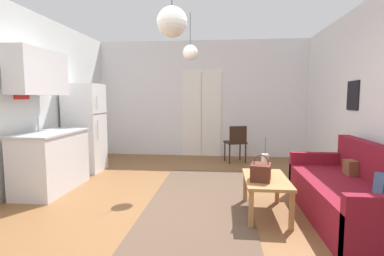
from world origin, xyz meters
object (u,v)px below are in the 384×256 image
Objects in this scene: handbag at (261,172)px; pendant_lamp_far at (190,53)px; couch at (354,197)px; bamboo_vase at (265,163)px; accent_chair at (236,141)px; coffee_table at (266,183)px; pendant_lamp_near at (172,22)px; refrigerator at (85,128)px.

pendant_lamp_far reaches higher than handbag.
couch is 1.05m from bamboo_vase.
couch reaches higher than accent_chair.
pendant_lamp_near is at bearing -149.92° from coffee_table.
pendant_lamp_far is (-0.98, 1.40, 1.58)m from handbag.
coffee_table is 1.22× the size of pendant_lamp_far.
accent_chair is at bearing 76.90° from pendant_lamp_near.
handbag is at bearing -55.01° from pendant_lamp_far.
pendant_lamp_near reaches higher than bamboo_vase.
pendant_lamp_near reaches higher than coffee_table.
refrigerator is at bearing 153.16° from bamboo_vase.
pendant_lamp_near is 1.89m from pendant_lamp_far.
pendant_lamp_far is (-1.07, 1.06, 1.56)m from bamboo_vase.
coffee_table is at bearing 173.72° from couch.
coffee_table is at bearing 53.09° from handbag.
bamboo_vase reaches higher than coffee_table.
handbag is (-1.04, 0.00, 0.26)m from couch.
bamboo_vase is at bearing 160.42° from couch.
pendant_lamp_near is at bearing -89.28° from pendant_lamp_far.
refrigerator is (-3.06, 1.93, 0.29)m from handbag.
bamboo_vase is 0.61× the size of pendant_lamp_near.
refrigerator is 2.23× the size of pendant_lamp_far.
accent_chair reaches higher than coffee_table.
accent_chair is at bearing 92.86° from handbag.
bamboo_vase is at bearing -44.75° from pendant_lamp_far.
accent_chair is at bearing 62.18° from pendant_lamp_far.
bamboo_vase is 1.50× the size of handbag.
bamboo_vase is 0.28× the size of refrigerator.
pendant_lamp_near is at bearing -152.62° from handbag.
pendant_lamp_near is (2.10, -2.42, 1.31)m from refrigerator.
accent_chair reaches higher than handbag.
refrigerator is 3.47m from pendant_lamp_near.
couch is 2.65× the size of pendant_lamp_near.
couch is at bearing -25.23° from refrigerator.
pendant_lamp_near is 1.02× the size of pendant_lamp_far.
pendant_lamp_far reaches higher than refrigerator.
refrigerator is 2.19× the size of pendant_lamp_near.
accent_chair is 1.06× the size of pendant_lamp_near.
bamboo_vase is (-0.95, 0.34, 0.29)m from couch.
accent_chair is at bearing 94.51° from coffee_table.
bamboo_vase is 0.58× the size of accent_chair.
refrigerator is 3.11m from accent_chair.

